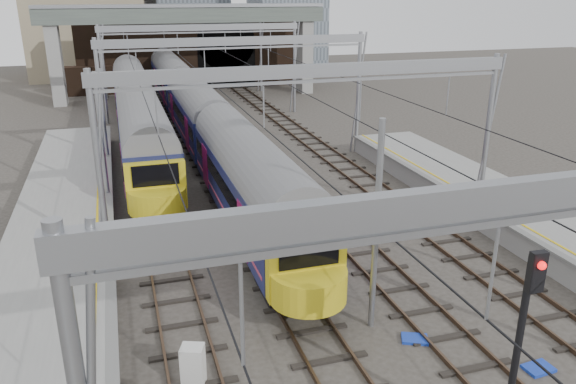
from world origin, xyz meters
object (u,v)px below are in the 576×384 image
object	(u,v)px
signal_near_centre	(523,329)
relay_cabinet	(193,366)
train_second	(137,111)
train_main	(184,95)

from	to	relation	value
signal_near_centre	relay_cabinet	bearing A→B (deg)	149.70
relay_cabinet	signal_near_centre	bearing A→B (deg)	-11.53
signal_near_centre	train_second	bearing A→B (deg)	104.51
signal_near_centre	relay_cabinet	size ratio (longest dim) A/B	4.22
relay_cabinet	train_main	bearing A→B (deg)	104.08
signal_near_centre	relay_cabinet	xyz separation A→B (m)	(-6.97, 4.44, -2.66)
train_main	relay_cabinet	bearing A→B (deg)	-96.93
train_main	train_second	size ratio (longest dim) A/B	1.94
signal_near_centre	relay_cabinet	world-z (taller)	signal_near_centre
train_second	signal_near_centre	bearing A→B (deg)	-77.71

